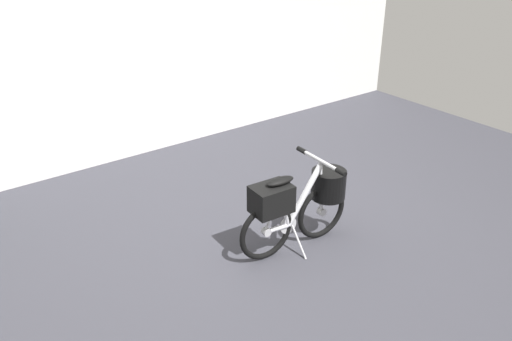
{
  "coord_description": "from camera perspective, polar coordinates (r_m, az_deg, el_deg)",
  "views": [
    {
      "loc": [
        -1.99,
        -2.49,
        2.27
      ],
      "look_at": [
        0.08,
        0.29,
        0.55
      ],
      "focal_mm": 36.75,
      "sensor_mm": 36.0,
      "label": 1
    }
  ],
  "objects": [
    {
      "name": "ground_plane",
      "position": [
        3.91,
        1.64,
        -9.1
      ],
      "size": [
        7.3,
        7.3,
        0.0
      ],
      "primitive_type": "plane",
      "color": "#38383F"
    },
    {
      "name": "folding_bike_foreground",
      "position": [
        3.83,
        4.86,
        -3.38
      ],
      "size": [
        0.95,
        0.53,
        0.68
      ],
      "color": "black",
      "rests_on": "ground_plane"
    },
    {
      "name": "back_wall",
      "position": [
        5.21,
        -14.47,
        16.98
      ],
      "size": [
        7.3,
        0.1,
        2.98
      ],
      "primitive_type": "cube",
      "color": "white",
      "rests_on": "ground_plane"
    }
  ]
}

